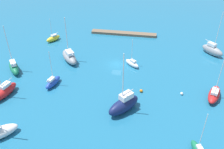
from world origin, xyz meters
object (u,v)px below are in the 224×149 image
Objects in this scene: sailboat_navy_along_channel at (124,104)px; sailboat_green_east_end at (14,67)px; sailboat_white_west_end at (132,63)px; sailboat_red_far_south at (214,94)px; sailboat_gray_lone_south at (69,57)px; sailboat_red_by_breakwater at (5,91)px; sailboat_blue_far_north at (53,82)px; mooring_buoy_orange at (141,91)px; pier_dock at (124,33)px; mooring_buoy_white at (182,94)px; sailboat_gray_mid_basin at (212,50)px; sailboat_yellow_outer_mooring at (53,38)px.

sailboat_navy_along_channel reaches higher than sailboat_green_east_end.
sailboat_red_far_south reaches higher than sailboat_white_west_end.
sailboat_gray_lone_south is (16.85, 0.48, 0.61)m from sailboat_white_west_end.
sailboat_navy_along_channel reaches higher than sailboat_red_far_south.
sailboat_gray_lone_south is (-9.26, -16.71, 0.21)m from sailboat_red_by_breakwater.
sailboat_navy_along_channel is at bearing 101.38° from sailboat_red_by_breakwater.
sailboat_green_east_end is at bearing 85.22° from sailboat_blue_far_north.
sailboat_blue_far_north is 12.49× the size of mooring_buoy_orange.
sailboat_white_west_end is 17.71m from sailboat_navy_along_channel.
pier_dock is 33.07× the size of mooring_buoy_white.
sailboat_green_east_end is (29.19, -10.06, -0.36)m from sailboat_navy_along_channel.
sailboat_white_west_end is 0.80× the size of sailboat_red_far_south.
sailboat_red_far_south reaches higher than pier_dock.
pier_dock is 23.25m from sailboat_gray_lone_south.
mooring_buoy_orange is (-20.02, 10.41, -1.07)m from sailboat_gray_lone_south.
sailboat_green_east_end is at bearing 56.66° from sailboat_white_west_end.
pier_dock is at bearing -7.48° from sailboat_blue_far_north.
mooring_buoy_orange is at bearing -84.44° from sailboat_gray_mid_basin.
sailboat_blue_far_north is 0.72× the size of sailboat_gray_lone_south.
sailboat_gray_lone_south is at bearing -117.77° from sailboat_gray_mid_basin.
mooring_buoy_white is at bearing -68.19° from sailboat_gray_mid_basin.
mooring_buoy_orange is at bearing 3.45° from mooring_buoy_white.
sailboat_gray_mid_basin is 23.86m from sailboat_white_west_end.
sailboat_blue_far_north is at bearing 2.75° from mooring_buoy_white.
sailboat_red_far_south is at bearing 150.55° from sailboat_navy_along_channel.
sailboat_gray_mid_basin is at bearing 120.76° from sailboat_yellow_outer_mooring.
sailboat_blue_far_north is at bearing 133.87° from sailboat_red_by_breakwater.
sailboat_gray_mid_basin is at bearing -46.20° from sailboat_blue_far_north.
sailboat_navy_along_channel is at bearing -80.86° from sailboat_gray_mid_basin.
sailboat_white_west_end is at bearing 98.87° from sailboat_yellow_outer_mooring.
mooring_buoy_orange is (18.43, 20.99, -1.05)m from sailboat_gray_mid_basin.
sailboat_red_far_south is at bearing -167.05° from sailboat_white_west_end.
sailboat_gray_lone_south is (38.45, 10.58, 0.02)m from sailboat_gray_mid_basin.
sailboat_red_far_south is at bearing -178.20° from mooring_buoy_orange.
sailboat_green_east_end is at bearing -3.78° from mooring_buoy_white.
sailboat_red_by_breakwater is at bearing 159.32° from sailboat_green_east_end.
sailboat_gray_mid_basin is 22.60m from mooring_buoy_white.
sailboat_green_east_end is 32.42m from mooring_buoy_orange.
sailboat_white_west_end is at bearing 135.84° from sailboat_red_by_breakwater.
sailboat_gray_lone_south reaches higher than sailboat_green_east_end.
sailboat_white_west_end is 11.57× the size of mooring_buoy_white.
mooring_buoy_white is (6.71, -0.05, -0.73)m from sailboat_red_far_south.
sailboat_red_by_breakwater is 26.24m from sailboat_navy_along_channel.
sailboat_red_far_south is 0.78× the size of sailboat_green_east_end.
sailboat_navy_along_channel reaches higher than sailboat_yellow_outer_mooring.
pier_dock is 1.67× the size of sailboat_red_by_breakwater.
sailboat_blue_far_north is 18.34m from sailboat_navy_along_channel.
sailboat_gray_mid_basin is 1.68× the size of sailboat_white_west_end.
sailboat_red_far_south reaches higher than mooring_buoy_white.
sailboat_white_west_end reaches higher than mooring_buoy_white.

